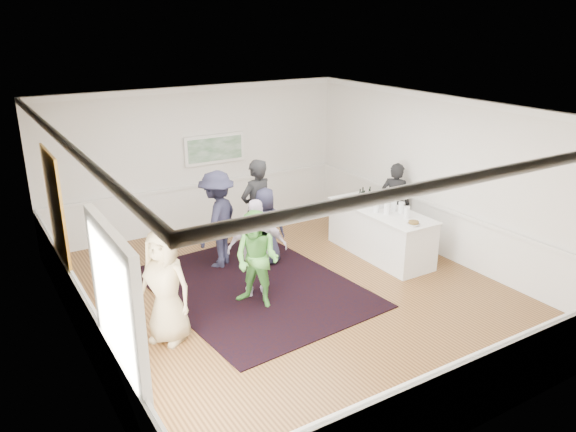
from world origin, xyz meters
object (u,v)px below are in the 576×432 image
bartender (395,202)px  guest_dark_a (218,219)px  guest_tan (165,286)px  guest_lilac (257,248)px  nut_bowl (413,223)px  ice_bucket (378,202)px  guest_dark_b (257,209)px  guest_green (257,259)px  serving_table (380,232)px  guest_navy (266,226)px

bartender → guest_dark_a: size_ratio=0.91×
guest_tan → guest_lilac: guest_tan is taller
guest_tan → guest_dark_a: guest_dark_a is taller
bartender → nut_bowl: size_ratio=7.44×
bartender → ice_bucket: (-0.75, -0.32, 0.23)m
guest_lilac → guest_dark_a: size_ratio=0.92×
guest_dark_b → ice_bucket: 2.44m
guest_dark_b → nut_bowl: bearing=121.2°
guest_dark_a → guest_green: bearing=45.7°
bartender → guest_green: (-3.89, -1.01, -0.03)m
nut_bowl → bartender: bearing=59.1°
ice_bucket → nut_bowl: ice_bucket is taller
ice_bucket → guest_dark_a: bearing=159.9°
guest_dark_a → guest_dark_b: bearing=137.4°
guest_tan → guest_green: guest_tan is taller
guest_lilac → nut_bowl: size_ratio=7.53×
serving_table → guest_green: bearing=-170.0°
ice_bucket → nut_bowl: size_ratio=1.12×
guest_dark_a → guest_lilac: bearing=51.8°
guest_green → guest_dark_b: guest_dark_b is taller
serving_table → guest_navy: 2.34m
guest_lilac → nut_bowl: guest_lilac is taller
bartender → guest_lilac: (-3.71, -0.70, 0.01)m
nut_bowl → ice_bucket: bearing=83.8°
guest_green → guest_dark_a: size_ratio=0.88×
guest_tan → guest_dark_b: (2.61, 2.02, 0.13)m
bartender → guest_dark_b: guest_dark_b is taller
serving_table → nut_bowl: size_ratio=10.42×
guest_lilac → serving_table: bearing=-152.2°
guest_green → guest_dark_b: (0.95, 1.76, 0.18)m
guest_navy → guest_dark_b: bearing=-60.1°
ice_bucket → guest_green: bearing=-167.6°
guest_lilac → nut_bowl: 2.94m
serving_table → guest_navy: guest_navy is taller
guest_lilac → guest_dark_a: bearing=-64.7°
guest_lilac → guest_navy: bearing=-101.8°
bartender → guest_tan: (-5.55, -1.26, 0.02)m
guest_dark_a → guest_dark_b: (0.83, -0.03, 0.06)m
guest_navy → guest_tan: bearing=61.6°
bartender → serving_table: bearing=92.6°
bartender → guest_green: bartender is taller
serving_table → nut_bowl: nut_bowl is taller
serving_table → nut_bowl: bearing=-95.4°
bartender → guest_lilac: 3.78m
serving_table → bartender: (0.78, 0.46, 0.37)m
guest_dark_a → ice_bucket: guest_dark_a is taller
bartender → guest_dark_a: guest_dark_a is taller
guest_tan → ice_bucket: (4.80, 0.94, 0.21)m
nut_bowl → guest_lilac: bearing=165.0°
guest_navy → nut_bowl: size_ratio=6.59×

